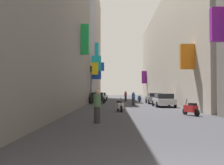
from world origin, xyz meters
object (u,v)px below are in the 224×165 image
at_px(parked_car_silver, 164,100).
at_px(pedestrian_crossing, 126,96).
at_px(parked_car_grey, 154,98).
at_px(traffic_light_near_corner, 91,79).
at_px(scooter_white, 120,106).
at_px(scooter_red, 191,109).
at_px(pedestrian_near_right, 133,99).
at_px(scooter_blue, 140,99).
at_px(pedestrian_mid_street, 99,98).
at_px(scooter_green, 106,97).
at_px(parked_car_white, 101,96).
at_px(parked_car_black, 98,97).
at_px(pedestrian_near_left, 97,106).

relative_size(parked_car_silver, pedestrian_crossing, 2.73).
relative_size(parked_car_grey, traffic_light_near_corner, 0.91).
bearing_deg(scooter_white, scooter_red, -37.25).
distance_m(parked_car_silver, pedestrian_near_right, 3.84).
distance_m(parked_car_silver, scooter_white, 8.03).
bearing_deg(scooter_blue, parked_car_grey, -78.79).
distance_m(pedestrian_near_right, pedestrian_mid_street, 4.07).
bearing_deg(traffic_light_near_corner, pedestrian_crossing, 60.09).
height_order(scooter_blue, pedestrian_mid_street, pedestrian_mid_street).
relative_size(scooter_green, scooter_red, 0.98).
bearing_deg(parked_car_white, scooter_green, 84.03).
xyz_separation_m(parked_car_white, scooter_blue, (6.11, -3.35, -0.26)).
bearing_deg(parked_car_white, pedestrian_near_right, -73.14).
height_order(scooter_blue, pedestrian_crossing, pedestrian_crossing).
height_order(parked_car_grey, parked_car_silver, parked_car_silver).
distance_m(scooter_green, pedestrian_mid_street, 19.36).
bearing_deg(scooter_white, pedestrian_mid_street, 103.31).
bearing_deg(scooter_red, scooter_blue, 93.10).
height_order(scooter_green, traffic_light_near_corner, traffic_light_near_corner).
xyz_separation_m(parked_car_silver, pedestrian_near_right, (-2.99, 2.41, 0.04)).
height_order(scooter_white, traffic_light_near_corner, traffic_light_near_corner).
distance_m(parked_car_white, pedestrian_crossing, 5.34).
bearing_deg(scooter_green, traffic_light_near_corner, -94.27).
bearing_deg(pedestrian_crossing, scooter_blue, 6.43).
relative_size(parked_car_grey, parked_car_silver, 0.97).
distance_m(parked_car_black, traffic_light_near_corner, 4.07).
height_order(parked_car_black, scooter_blue, parked_car_black).
height_order(scooter_blue, pedestrian_near_right, pedestrian_near_right).
xyz_separation_m(parked_car_white, pedestrian_crossing, (3.95, -3.59, 0.09)).
relative_size(parked_car_silver, traffic_light_near_corner, 0.93).
bearing_deg(scooter_green, scooter_white, -85.91).
bearing_deg(scooter_green, pedestrian_near_right, -79.24).
distance_m(pedestrian_crossing, pedestrian_mid_street, 10.80).
bearing_deg(pedestrian_crossing, pedestrian_mid_street, -109.26).
relative_size(scooter_red, pedestrian_near_left, 1.03).
relative_size(parked_car_grey, pedestrian_near_left, 2.49).
bearing_deg(parked_car_black, pedestrian_near_left, -86.48).
height_order(parked_car_white, scooter_green, parked_car_white).
relative_size(parked_car_white, scooter_white, 2.31).
relative_size(scooter_white, traffic_light_near_corner, 0.40).
bearing_deg(scooter_white, traffic_light_near_corner, 106.00).
xyz_separation_m(pedestrian_crossing, pedestrian_mid_street, (-3.56, -10.20, 0.04)).
height_order(parked_car_silver, pedestrian_near_right, pedestrian_near_right).
bearing_deg(parked_car_silver, scooter_white, -126.15).
height_order(scooter_white, pedestrian_near_left, pedestrian_near_left).
bearing_deg(traffic_light_near_corner, scooter_white, -74.00).
xyz_separation_m(scooter_red, traffic_light_near_corner, (-8.10, 15.31, 2.73)).
relative_size(scooter_red, pedestrian_near_right, 1.14).
bearing_deg(pedestrian_near_left, traffic_light_near_corner, 95.94).
bearing_deg(scooter_blue, pedestrian_near_left, -99.68).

